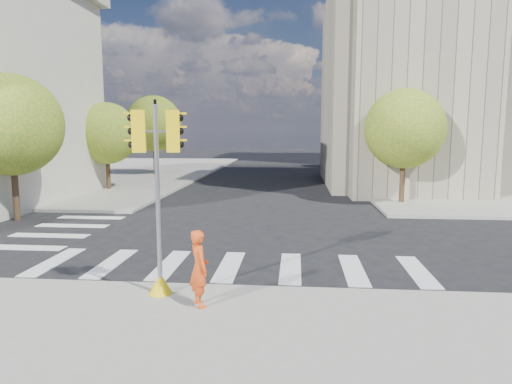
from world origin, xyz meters
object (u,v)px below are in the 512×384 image
(traffic_signal, at_px, (158,214))
(photographer, at_px, (199,268))
(lamp_far, at_px, (364,123))
(lamp_near, at_px, (398,120))

(traffic_signal, xyz_separation_m, photographer, (1.08, -0.65, -1.06))
(lamp_far, distance_m, photographer, 34.60)
(lamp_near, height_order, photographer, lamp_near)
(lamp_far, bearing_deg, traffic_signal, -105.91)
(lamp_far, bearing_deg, lamp_near, -90.00)
(lamp_near, xyz_separation_m, lamp_far, (0.00, 14.00, 0.00))
(lamp_near, height_order, lamp_far, same)
(lamp_near, xyz_separation_m, photographer, (-8.25, -19.41, -3.58))
(lamp_near, relative_size, photographer, 4.76)
(traffic_signal, bearing_deg, lamp_far, 60.55)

